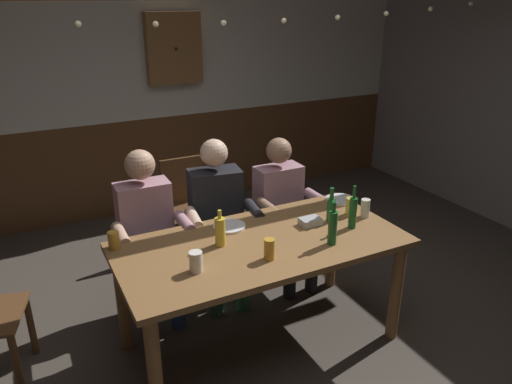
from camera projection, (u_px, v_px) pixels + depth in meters
name	position (u px, v px, depth m)	size (l,w,h in m)	color
ground_plane	(263.00, 344.00, 3.36)	(7.42, 7.42, 0.00)	#423A33
back_wall_upper	(140.00, 52.00, 4.92)	(6.18, 0.12, 1.34)	beige
back_wall_wainscot	(150.00, 163.00, 5.37)	(6.18, 0.12, 1.01)	brown
dining_table	(261.00, 256.00, 3.14)	(1.83, 0.90, 0.77)	brown
person_0	(148.00, 230.00, 3.46)	(0.52, 0.49, 1.25)	#B78493
person_1	(218.00, 214.00, 3.69)	(0.56, 0.57, 1.25)	black
person_2	(283.00, 206.00, 3.92)	(0.51, 0.53, 1.19)	#B78493
chair_empty_near_left	(188.00, 204.00, 4.39)	(0.44, 0.44, 0.88)	brown
condiment_caddy	(310.00, 222.00, 3.31)	(0.14, 0.10, 0.05)	#B2B7BC
plate_0	(340.00, 199.00, 3.71)	(0.22, 0.22, 0.01)	white
plate_1	(229.00, 226.00, 3.28)	(0.22, 0.22, 0.01)	white
bottle_0	(220.00, 231.00, 3.02)	(0.07, 0.07, 0.24)	gold
bottle_1	(331.00, 209.00, 3.35)	(0.06, 0.06, 0.24)	#195923
bottle_2	(353.00, 212.00, 3.24)	(0.05, 0.05, 0.30)	#195923
bottle_3	(333.00, 227.00, 3.03)	(0.06, 0.06, 0.28)	#195923
pint_glass_0	(269.00, 249.00, 2.87)	(0.07, 0.07, 0.13)	gold
pint_glass_1	(365.00, 208.00, 3.42)	(0.06, 0.06, 0.13)	white
pint_glass_2	(114.00, 240.00, 2.99)	(0.07, 0.07, 0.11)	gold
pint_glass_3	(351.00, 206.00, 3.46)	(0.07, 0.07, 0.13)	#E5C64C
pint_glass_4	(196.00, 262.00, 2.74)	(0.08, 0.08, 0.12)	white
wall_dart_cabinet	(174.00, 48.00, 4.94)	(0.56, 0.15, 0.70)	brown
string_lights	(223.00, 16.00, 3.03)	(4.36, 0.04, 0.13)	#F9EAB2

